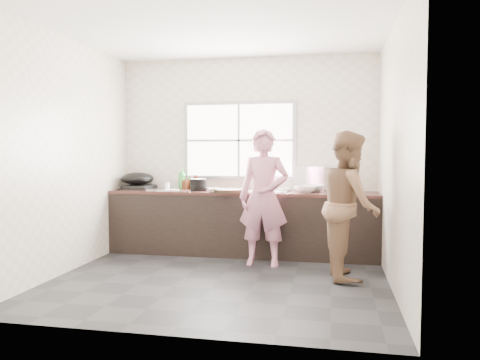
% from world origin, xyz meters
% --- Properties ---
extents(floor, '(3.60, 3.20, 0.01)m').
position_xyz_m(floor, '(0.00, 0.00, -0.01)').
color(floor, '#262628').
rests_on(floor, ground).
extents(ceiling, '(3.60, 3.20, 0.01)m').
position_xyz_m(ceiling, '(0.00, 0.00, 2.71)').
color(ceiling, silver).
rests_on(ceiling, wall_back).
extents(wall_back, '(3.60, 0.01, 2.70)m').
position_xyz_m(wall_back, '(0.00, 1.60, 1.35)').
color(wall_back, beige).
rests_on(wall_back, ground).
extents(wall_left, '(0.01, 3.20, 2.70)m').
position_xyz_m(wall_left, '(-1.80, 0.00, 1.35)').
color(wall_left, silver).
rests_on(wall_left, ground).
extents(wall_right, '(0.01, 3.20, 2.70)m').
position_xyz_m(wall_right, '(1.80, 0.00, 1.35)').
color(wall_right, beige).
rests_on(wall_right, ground).
extents(wall_front, '(3.60, 0.01, 2.70)m').
position_xyz_m(wall_front, '(0.00, -1.60, 1.35)').
color(wall_front, beige).
rests_on(wall_front, ground).
extents(cabinet, '(3.60, 0.62, 0.82)m').
position_xyz_m(cabinet, '(0.00, 1.29, 0.41)').
color(cabinet, black).
rests_on(cabinet, floor).
extents(countertop, '(3.60, 0.64, 0.04)m').
position_xyz_m(countertop, '(0.00, 1.29, 0.84)').
color(countertop, '#351A15').
rests_on(countertop, cabinet).
extents(sink, '(0.55, 0.45, 0.02)m').
position_xyz_m(sink, '(0.35, 1.29, 0.86)').
color(sink, silver).
rests_on(sink, countertop).
extents(faucet, '(0.02, 0.02, 0.30)m').
position_xyz_m(faucet, '(0.35, 1.49, 1.01)').
color(faucet, silver).
rests_on(faucet, countertop).
extents(window_frame, '(1.60, 0.05, 1.10)m').
position_xyz_m(window_frame, '(-0.10, 1.59, 1.55)').
color(window_frame, '#9EA0A5').
rests_on(window_frame, wall_back).
extents(window_glazing, '(1.50, 0.01, 1.00)m').
position_xyz_m(window_glazing, '(-0.10, 1.57, 1.55)').
color(window_glazing, white).
rests_on(window_glazing, window_frame).
extents(woman, '(0.58, 0.39, 1.56)m').
position_xyz_m(woman, '(0.38, 0.74, 0.78)').
color(woman, pink).
rests_on(woman, floor).
extents(person_side, '(0.71, 0.86, 1.62)m').
position_xyz_m(person_side, '(1.39, 0.37, 0.81)').
color(person_side, brown).
rests_on(person_side, floor).
extents(cutting_board, '(0.55, 0.55, 0.04)m').
position_xyz_m(cutting_board, '(-0.12, 1.08, 0.88)').
color(cutting_board, black).
rests_on(cutting_board, countertop).
extents(cleaver, '(0.18, 0.09, 0.01)m').
position_xyz_m(cleaver, '(-0.44, 1.26, 0.90)').
color(cleaver, silver).
rests_on(cleaver, cutting_board).
extents(bowl_mince, '(0.23, 0.23, 0.05)m').
position_xyz_m(bowl_mince, '(-0.32, 1.08, 0.88)').
color(bowl_mince, white).
rests_on(bowl_mince, countertop).
extents(bowl_crabs, '(0.26, 0.26, 0.07)m').
position_xyz_m(bowl_crabs, '(0.85, 1.22, 0.89)').
color(bowl_crabs, silver).
rests_on(bowl_crabs, countertop).
extents(bowl_held, '(0.22, 0.22, 0.06)m').
position_xyz_m(bowl_held, '(0.57, 1.30, 0.89)').
color(bowl_held, silver).
rests_on(bowl_held, countertop).
extents(black_pot, '(0.29, 0.29, 0.16)m').
position_xyz_m(black_pot, '(-0.60, 1.25, 0.94)').
color(black_pot, black).
rests_on(black_pot, countertop).
extents(plate_food, '(0.21, 0.21, 0.02)m').
position_xyz_m(plate_food, '(-0.96, 1.20, 0.87)').
color(plate_food, white).
rests_on(plate_food, countertop).
extents(bottle_green, '(0.13, 0.13, 0.31)m').
position_xyz_m(bottle_green, '(-0.92, 1.52, 1.01)').
color(bottle_green, green).
rests_on(bottle_green, countertop).
extents(bottle_brown_tall, '(0.10, 0.10, 0.17)m').
position_xyz_m(bottle_brown_tall, '(-0.85, 1.47, 0.94)').
color(bottle_brown_tall, '#482312').
rests_on(bottle_brown_tall, countertop).
extents(bottle_brown_short, '(0.19, 0.19, 0.19)m').
position_xyz_m(bottle_brown_short, '(-0.72, 1.51, 0.95)').
color(bottle_brown_short, '#4B1C12').
rests_on(bottle_brown_short, countertop).
extents(glass_jar, '(0.08, 0.08, 0.11)m').
position_xyz_m(glass_jar, '(-1.06, 1.26, 0.91)').
color(glass_jar, silver).
rests_on(glass_jar, countertop).
extents(burner, '(0.41, 0.41, 0.06)m').
position_xyz_m(burner, '(-1.50, 1.33, 0.89)').
color(burner, black).
rests_on(burner, countertop).
extents(wok, '(0.60, 0.60, 0.18)m').
position_xyz_m(wok, '(-1.54, 1.36, 1.01)').
color(wok, black).
rests_on(wok, burner).
extents(dish_rack, '(0.53, 0.46, 0.33)m').
position_xyz_m(dish_rack, '(0.95, 1.49, 1.03)').
color(dish_rack, white).
rests_on(dish_rack, countertop).
extents(pot_lid_left, '(0.36, 0.36, 0.01)m').
position_xyz_m(pot_lid_left, '(-1.07, 1.16, 0.87)').
color(pot_lid_left, silver).
rests_on(pot_lid_left, countertop).
extents(pot_lid_right, '(0.36, 0.36, 0.01)m').
position_xyz_m(pot_lid_right, '(-1.26, 1.26, 0.87)').
color(pot_lid_right, '#B0B2B7').
rests_on(pot_lid_right, countertop).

